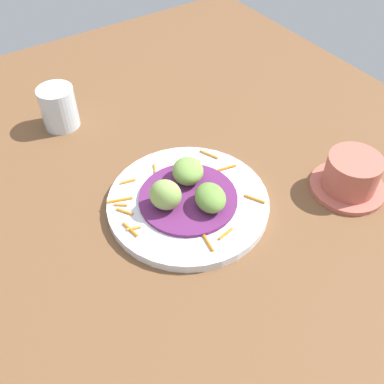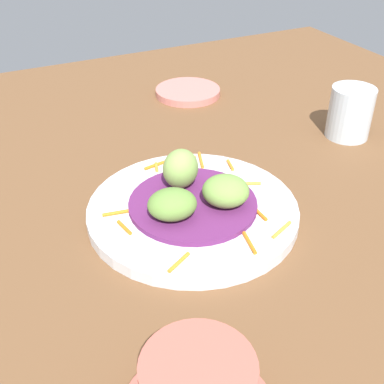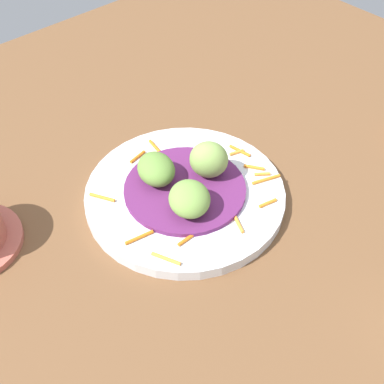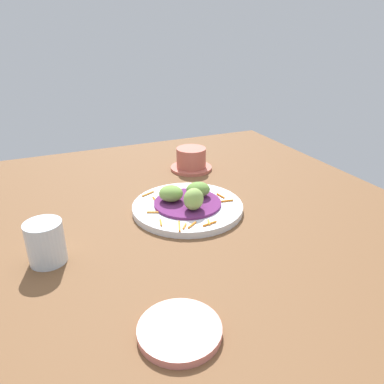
% 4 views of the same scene
% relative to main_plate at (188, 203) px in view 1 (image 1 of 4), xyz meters
% --- Properties ---
extents(table_surface, '(1.10, 1.10, 0.02)m').
position_rel_main_plate_xyz_m(table_surface, '(-0.03, 0.06, -0.02)').
color(table_surface, brown).
rests_on(table_surface, ground).
extents(main_plate, '(0.24, 0.24, 0.01)m').
position_rel_main_plate_xyz_m(main_plate, '(0.00, 0.00, 0.00)').
color(main_plate, silver).
rests_on(main_plate, table_surface).
extents(cabbage_bed, '(0.15, 0.15, 0.01)m').
position_rel_main_plate_xyz_m(cabbage_bed, '(0.00, 0.00, 0.01)').
color(cabbage_bed, '#60235B').
rests_on(cabbage_bed, main_plate).
extents(carrot_garnish, '(0.21, 0.19, 0.00)m').
position_rel_main_plate_xyz_m(carrot_garnish, '(-0.01, 0.01, 0.01)').
color(carrot_garnish, orange).
rests_on(carrot_garnish, main_plate).
extents(guac_scoop_left, '(0.06, 0.06, 0.03)m').
position_rel_main_plate_xyz_m(guac_scoop_left, '(0.02, -0.03, 0.03)').
color(guac_scoop_left, olive).
rests_on(guac_scoop_left, cabbage_bed).
extents(guac_scoop_center, '(0.07, 0.07, 0.03)m').
position_rel_main_plate_xyz_m(guac_scoop_center, '(0.02, 0.03, 0.03)').
color(guac_scoop_center, '#759E47').
rests_on(guac_scoop_center, cabbage_bed).
extents(guac_scoop_right, '(0.06, 0.06, 0.05)m').
position_rel_main_plate_xyz_m(guac_scoop_right, '(-0.04, 0.00, 0.04)').
color(guac_scoop_right, '#84A851').
rests_on(guac_scoop_right, cabbage_bed).
extents(terracotta_bowl, '(0.12, 0.12, 0.06)m').
position_rel_main_plate_xyz_m(terracotta_bowl, '(0.23, -0.11, 0.02)').
color(terracotta_bowl, '#B75B4C').
rests_on(terracotta_bowl, table_surface).
extents(water_glass, '(0.06, 0.06, 0.08)m').
position_rel_main_plate_xyz_m(water_glass, '(-0.08, 0.29, 0.03)').
color(water_glass, silver).
rests_on(water_glass, table_surface).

